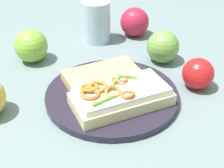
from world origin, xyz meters
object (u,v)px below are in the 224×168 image
object	(u,v)px
plate	(112,95)
sandwich	(120,96)
drinking_glass	(96,21)
apple_1	(198,73)
apple_0	(163,47)
bread_slice_side	(104,77)
apple_2	(31,46)
apple_3	(135,22)

from	to	relation	value
plate	sandwich	xyz separation A→B (m)	(0.04, 0.01, 0.03)
sandwich	drinking_glass	world-z (taller)	drinking_glass
apple_1	apple_0	bearing A→B (deg)	-165.05
sandwich	apple_1	xyz separation A→B (m)	(-0.04, 0.18, -0.00)
plate	bread_slice_side	world-z (taller)	bread_slice_side
apple_0	apple_1	bearing A→B (deg)	14.95
apple_0	sandwich	bearing A→B (deg)	-41.23
apple_0	apple_2	xyz separation A→B (m)	(-0.07, -0.31, 0.00)
apple_0	apple_3	distance (m)	0.16
bread_slice_side	apple_2	bearing A→B (deg)	-59.38
apple_1	apple_2	bearing A→B (deg)	-119.76
apple_1	sandwich	bearing A→B (deg)	-76.54
bread_slice_side	apple_2	xyz separation A→B (m)	(-0.15, -0.15, 0.02)
apple_1	apple_3	distance (m)	0.29
plate	sandwich	size ratio (longest dim) A/B	1.34
apple_1	apple_3	xyz separation A→B (m)	(-0.29, -0.06, 0.01)
apple_2	apple_1	bearing A→B (deg)	60.24
apple_0	apple_3	xyz separation A→B (m)	(-0.16, -0.03, 0.00)
sandwich	apple_0	size ratio (longest dim) A/B	2.59
bread_slice_side	apple_3	bearing A→B (deg)	-132.58
apple_3	sandwich	bearing A→B (deg)	-20.42
plate	sandwich	bearing A→B (deg)	8.12
plate	apple_1	distance (m)	0.19
apple_1	drinking_glass	bearing A→B (deg)	-148.60
bread_slice_side	apple_2	distance (m)	0.21
apple_1	drinking_glass	world-z (taller)	drinking_glass
plate	apple_3	distance (m)	0.32
apple_1	apple_3	size ratio (longest dim) A/B	0.84
bread_slice_side	apple_2	world-z (taller)	apple_2
apple_0	apple_2	bearing A→B (deg)	-102.95
plate	bread_slice_side	size ratio (longest dim) A/B	1.71
sandwich	apple_3	distance (m)	0.35
apple_0	apple_3	bearing A→B (deg)	-171.00
plate	apple_2	bearing A→B (deg)	-141.55
apple_3	drinking_glass	bearing A→B (deg)	-85.34
drinking_glass	plate	bearing A→B (deg)	-3.84
plate	apple_1	size ratio (longest dim) A/B	4.02
sandwich	apple_1	distance (m)	0.19
bread_slice_side	apple_1	bearing A→B (deg)	154.73
apple_1	apple_3	bearing A→B (deg)	-168.36
apple_3	drinking_glass	world-z (taller)	drinking_glass
apple_2	apple_3	bearing A→B (deg)	107.28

